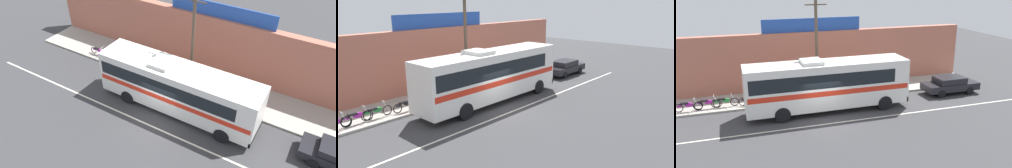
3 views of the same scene
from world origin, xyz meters
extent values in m
plane|color=#3A3A3D|center=(0.00, 0.00, 0.00)|extent=(70.00, 70.00, 0.00)
cube|color=#A8A399|center=(0.00, 5.20, 0.07)|extent=(30.00, 3.60, 0.14)
cube|color=#B26651|center=(0.00, 7.35, 2.40)|extent=(30.00, 0.70, 4.80)
cube|color=#234CAD|center=(1.10, 7.35, 5.35)|extent=(8.27, 0.12, 1.10)
cube|color=silver|center=(0.00, -0.80, 0.00)|extent=(30.00, 0.14, 0.01)
cube|color=white|center=(0.73, 1.55, 1.99)|extent=(11.43, 2.50, 3.10)
cube|color=black|center=(0.28, 1.55, 2.54)|extent=(10.05, 2.52, 0.96)
cube|color=red|center=(0.73, 1.55, 1.69)|extent=(11.20, 2.52, 0.36)
cube|color=black|center=(6.42, 1.55, 2.44)|extent=(0.04, 2.25, 1.40)
cube|color=black|center=(6.41, 1.55, 0.62)|extent=(0.12, 2.50, 0.36)
cube|color=silver|center=(-0.41, 1.55, 3.66)|extent=(1.40, 1.75, 0.24)
cylinder|color=black|center=(4.62, 2.71, 0.52)|extent=(1.04, 0.32, 1.04)
cylinder|color=black|center=(4.62, 0.39, 0.52)|extent=(1.04, 0.32, 1.04)
cylinder|color=black|center=(-2.69, 2.71, 0.52)|extent=(1.04, 0.32, 1.04)
cylinder|color=black|center=(-2.69, 0.39, 0.52)|extent=(1.04, 0.32, 1.04)
cube|color=black|center=(11.27, 2.13, 0.61)|extent=(4.54, 1.78, 0.56)
cube|color=black|center=(11.17, 2.13, 1.13)|extent=(2.36, 1.61, 0.48)
cube|color=black|center=(12.04, 2.13, 1.09)|extent=(0.21, 1.50, 0.34)
cylinder|color=black|center=(12.59, 2.97, 0.31)|extent=(0.62, 0.20, 0.62)
cylinder|color=black|center=(12.59, 1.29, 0.31)|extent=(0.62, 0.20, 0.62)
cylinder|color=black|center=(9.95, 2.97, 0.31)|extent=(0.62, 0.20, 0.62)
cylinder|color=black|center=(9.95, 1.29, 0.31)|extent=(0.62, 0.20, 0.62)
cylinder|color=brown|center=(0.57, 3.89, 4.00)|extent=(0.22, 0.22, 7.71)
cylinder|color=brown|center=(0.57, 3.89, 7.25)|extent=(1.60, 0.10, 0.10)
torus|color=black|center=(-3.73, 4.03, 0.45)|extent=(0.62, 0.06, 0.62)
torus|color=black|center=(-5.01, 4.03, 0.45)|extent=(0.62, 0.06, 0.62)
cylinder|color=silver|center=(-3.81, 4.03, 0.75)|extent=(0.34, 0.04, 0.65)
cylinder|color=silver|center=(-3.91, 4.03, 1.07)|extent=(0.03, 0.56, 0.03)
ellipsoid|color=black|center=(-4.30, 4.03, 0.63)|extent=(0.56, 0.22, 0.34)
cube|color=black|center=(-4.60, 4.03, 0.75)|extent=(0.52, 0.20, 0.10)
ellipsoid|color=black|center=(-4.95, 4.03, 0.59)|extent=(0.36, 0.14, 0.16)
torus|color=black|center=(-8.08, 4.09, 0.45)|extent=(0.62, 0.06, 0.62)
torus|color=black|center=(-9.33, 4.09, 0.45)|extent=(0.62, 0.06, 0.62)
cylinder|color=silver|center=(-8.16, 4.09, 0.75)|extent=(0.34, 0.04, 0.65)
cylinder|color=silver|center=(-8.26, 4.09, 1.07)|extent=(0.03, 0.56, 0.03)
ellipsoid|color=#991E8C|center=(-8.64, 4.09, 0.63)|extent=(0.56, 0.22, 0.34)
cube|color=black|center=(-8.93, 4.09, 0.75)|extent=(0.52, 0.20, 0.10)
ellipsoid|color=#991E8C|center=(-9.27, 4.09, 0.59)|extent=(0.36, 0.14, 0.16)
torus|color=black|center=(-6.78, 4.24, 0.45)|extent=(0.62, 0.06, 0.62)
torus|color=black|center=(-8.04, 4.24, 0.45)|extent=(0.62, 0.06, 0.62)
cylinder|color=silver|center=(-6.86, 4.24, 0.75)|extent=(0.34, 0.04, 0.65)
cylinder|color=silver|center=(-6.96, 4.24, 1.07)|extent=(0.03, 0.56, 0.03)
ellipsoid|color=#991E8C|center=(-7.35, 4.24, 0.63)|extent=(0.56, 0.22, 0.34)
cube|color=black|center=(-7.64, 4.24, 0.75)|extent=(0.52, 0.20, 0.10)
ellipsoid|color=#991E8C|center=(-7.98, 4.24, 0.59)|extent=(0.36, 0.14, 0.16)
torus|color=black|center=(-5.59, 4.23, 0.45)|extent=(0.62, 0.06, 0.62)
torus|color=black|center=(-6.89, 4.23, 0.45)|extent=(0.62, 0.06, 0.62)
cylinder|color=silver|center=(-5.67, 4.23, 0.75)|extent=(0.34, 0.04, 0.65)
cylinder|color=silver|center=(-5.77, 4.23, 1.07)|extent=(0.03, 0.56, 0.03)
ellipsoid|color=#237F38|center=(-6.17, 4.23, 0.63)|extent=(0.56, 0.22, 0.34)
cube|color=black|center=(-6.48, 4.23, 0.75)|extent=(0.52, 0.20, 0.10)
ellipsoid|color=#237F38|center=(-6.83, 4.23, 0.59)|extent=(0.36, 0.14, 0.16)
cylinder|color=navy|center=(5.83, 4.65, 0.55)|extent=(0.13, 0.13, 0.82)
cylinder|color=navy|center=(5.83, 4.47, 0.55)|extent=(0.13, 0.13, 0.82)
cylinder|color=red|center=(5.83, 4.56, 1.26)|extent=(0.30, 0.30, 0.61)
sphere|color=#A37556|center=(5.83, 4.56, 1.71)|extent=(0.22, 0.22, 0.22)
cylinder|color=red|center=(5.83, 4.76, 1.29)|extent=(0.08, 0.08, 0.56)
cylinder|color=red|center=(5.83, 4.36, 1.29)|extent=(0.08, 0.08, 0.56)
camera|label=1|loc=(8.52, -12.66, 14.79)|focal=32.63mm
camera|label=2|loc=(-14.45, -13.35, 7.05)|focal=34.15mm
camera|label=3|loc=(-5.72, -21.29, 9.30)|focal=37.87mm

